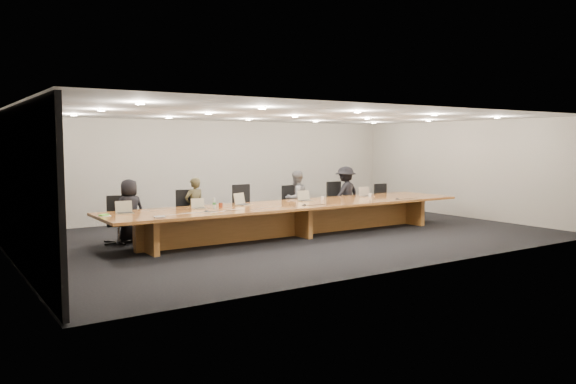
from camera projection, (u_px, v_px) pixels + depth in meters
name	position (u px, v px, depth m)	size (l,w,h in m)	color
ground	(295.00, 235.00, 13.17)	(12.00, 12.00, 0.00)	black
back_wall	(218.00, 169.00, 16.37)	(12.00, 0.02, 2.80)	silver
left_wall_panel	(14.00, 188.00, 9.79)	(0.08, 7.84, 2.74)	black
conference_table	(295.00, 213.00, 13.12)	(9.00, 1.80, 0.75)	brown
chair_far_left	(118.00, 220.00, 12.00)	(0.54, 0.54, 1.05)	black
chair_left	(187.00, 213.00, 12.88)	(0.56, 0.56, 1.10)	black
chair_mid_left	(246.00, 207.00, 13.89)	(0.59, 0.59, 1.15)	black
chair_mid_right	(294.00, 205.00, 14.64)	(0.55, 0.55, 1.08)	black
chair_right	(339.00, 201.00, 15.52)	(0.57, 0.57, 1.11)	black
chair_far_right	(384.00, 200.00, 16.29)	(0.51, 0.51, 1.00)	black
person_a	(130.00, 211.00, 12.24)	(0.68, 0.44, 1.38)	black
person_b	(195.00, 207.00, 13.03)	(0.50, 0.33, 1.37)	#3A351F
person_c	(296.00, 199.00, 14.57)	(0.70, 0.55, 1.44)	slate
person_d	(346.00, 194.00, 15.51)	(0.98, 0.56, 1.52)	black
laptop_a	(125.00, 207.00, 11.24)	(0.33, 0.24, 0.26)	tan
laptop_b	(199.00, 203.00, 12.06)	(0.29, 0.21, 0.23)	#C2B794
laptop_c	(244.00, 199.00, 12.76)	(0.36, 0.27, 0.29)	#B4AA8A
laptop_d	(306.00, 196.00, 13.63)	(0.34, 0.25, 0.27)	#B5AA8A
laptop_e	(367.00, 192.00, 14.76)	(0.34, 0.25, 0.27)	#BAA68E
water_bottle	(214.00, 204.00, 12.07)	(0.07, 0.07, 0.22)	#B1C2BC
amber_mug	(221.00, 205.00, 12.28)	(0.09, 0.09, 0.11)	maroon
paper_cup_near	(323.00, 198.00, 14.00)	(0.07, 0.07, 0.09)	silver
paper_cup_far	(370.00, 195.00, 14.66)	(0.08, 0.08, 0.09)	white
notepad	(105.00, 216.00, 10.85)	(0.22, 0.17, 0.01)	white
lime_gadget	(104.00, 215.00, 10.83)	(0.18, 0.10, 0.03)	#5AB530
av_box	(160.00, 217.00, 10.61)	(0.20, 0.15, 0.03)	#BBBBC0
mic_left	(207.00, 211.00, 11.54)	(0.12, 0.12, 0.03)	black
mic_center	(304.00, 205.00, 12.70)	(0.12, 0.12, 0.03)	black
mic_right	(397.00, 199.00, 14.12)	(0.12, 0.12, 0.03)	black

